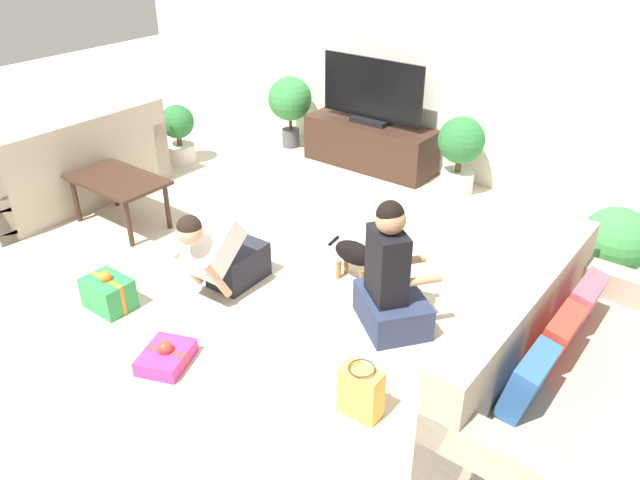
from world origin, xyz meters
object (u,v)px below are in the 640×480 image
Objects in this scene: potted_plant_back_left at (290,101)px; potted_plant_back_right at (460,149)px; sofa_left at (66,170)px; potted_plant_corner_left at (178,131)px; potted_plant_corner_right at (613,248)px; person_sitting at (391,282)px; tv at (372,95)px; dog at (360,255)px; sofa_right at (564,387)px; gift_box_b at (108,293)px; tv_console at (370,145)px; gift_box_a at (166,356)px; gift_bag_a at (361,392)px; coffee_table at (118,184)px; person_kneeling at (220,254)px.

potted_plant_back_right is at bearing 0.00° from potted_plant_back_left.
sofa_left reaches higher than potted_plant_corner_left.
person_sitting reaches higher than potted_plant_corner_right.
sofa_left is 1.96× the size of person_sitting.
tv is 2.16× the size of dog.
sofa_right is 4.84m from potted_plant_corner_left.
potted_plant_corner_left is at bearing 75.30° from dog.
gift_box_b is at bearing 138.31° from dog.
tv_console is 3.39× the size of gift_box_a.
potted_plant_back_right is 3.22m from gift_bag_a.
gift_box_a is (1.86, -3.46, -0.48)m from potted_plant_back_left.
gift_bag_a is at bearing -72.87° from potted_plant_back_right.
tv_console is 1.75× the size of potted_plant_back_left.
sofa_right is 1.80m from dog.
potted_plant_corner_right is 2.39× the size of gift_box_b.
sofa_left is 3.78m from potted_plant_back_right.
tv_console is 2.22× the size of potted_plant_corner_left.
tv is 3.67m from gift_box_a.
dog is at bearing 98.76° from sofa_left.
potted_plant_back_right is (1.07, -0.05, -0.33)m from tv.
sofa_right is 2.40× the size of potted_plant_back_right.
potted_plant_corner_left is (-0.71, 1.31, -0.04)m from coffee_table.
tv_console is at bearing 0.00° from tv.
person_sitting is (1.69, -2.30, 0.10)m from tv_console.
person_kneeling is (-2.45, -0.16, 0.02)m from sofa_right.
person_sitting reaches higher than potted_plant_back_right.
person_sitting is at bearing -53.68° from tv.
dog is (-0.46, 0.32, -0.11)m from person_sitting.
sofa_right reaches higher than person_kneeling.
gift_box_a is at bearing -77.26° from tv_console.
person_sitting is at bearing 111.53° from gift_bag_a.
potted_plant_corner_left is 3.05m from dog.
potted_plant_corner_right is 2.73m from person_kneeling.
gift_bag_a is (0.32, -0.81, -0.19)m from person_sitting.
potted_plant_corner_left is at bearing 143.37° from person_kneeling.
gift_box_a is (2.64, -1.05, -0.24)m from sofa_left.
potted_plant_back_left is at bearing 91.76° from coffee_table.
dog is at bearing -58.13° from tv.
sofa_left is 3.37× the size of dog.
tv_console is at bearing 98.39° from person_kneeling.
sofa_left is at bearing -108.06° from potted_plant_back_left.
sofa_left and sofa_right have the same top height.
gift_box_b reaches higher than gift_box_a.
gift_box_b is at bearing -173.52° from gift_bag_a.
sofa_right is at bearing 24.19° from gift_box_a.
coffee_table is 2.69m from person_sitting.
gift_box_a is (0.79, -3.51, -0.19)m from tv_console.
potted_plant_corner_left is (-1.71, -1.17, -0.44)m from tv.
potted_plant_corner_right is 3.52m from gift_box_b.
potted_plant_corner_left is 0.84× the size of potted_plant_back_right.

